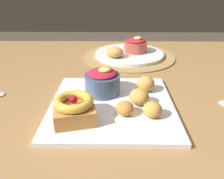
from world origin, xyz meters
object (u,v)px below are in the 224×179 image
at_px(fritter_back, 152,110).
at_px(back_pastry, 115,52).
at_px(back_plate, 129,54).
at_px(fritter_extra, 139,97).
at_px(fritter_front, 146,84).
at_px(front_plate, 112,105).
at_px(cake_slice, 74,108).
at_px(back_ramekin, 136,45).
at_px(fritter_middle, 125,108).
at_px(berry_ramekin, 103,81).

xyz_separation_m(fritter_back, back_pastry, (-0.08, 0.41, 0.01)).
xyz_separation_m(fritter_back, back_plate, (-0.02, 0.46, -0.02)).
xyz_separation_m(fritter_extra, back_pastry, (-0.06, 0.35, 0.00)).
height_order(fritter_front, fritter_extra, fritter_front).
relative_size(front_plate, back_pastry, 4.52).
xyz_separation_m(cake_slice, back_ramekin, (0.17, 0.49, 0.01)).
height_order(fritter_middle, back_plate, fritter_middle).
bearing_deg(fritter_front, cake_slice, -141.19).
bearing_deg(back_plate, front_plate, -99.47).
relative_size(cake_slice, back_plate, 0.37).
bearing_deg(front_plate, fritter_front, 36.35).
bearing_deg(front_plate, fritter_back, -33.04).
height_order(front_plate, fritter_extra, fritter_extra).
height_order(cake_slice, fritter_front, cake_slice).
xyz_separation_m(back_plate, back_pastry, (-0.06, -0.06, 0.02)).
bearing_deg(back_plate, cake_slice, -107.37).
height_order(fritter_back, back_pastry, back_pastry).
relative_size(cake_slice, back_ramekin, 1.10).
bearing_deg(back_pastry, back_plate, 43.04).
xyz_separation_m(front_plate, cake_slice, (-0.08, -0.07, 0.03)).
bearing_deg(back_plate, back_ramekin, 26.89).
bearing_deg(fritter_front, back_plate, 94.28).
bearing_deg(fritter_middle, fritter_front, 62.50).
xyz_separation_m(fritter_extra, back_plate, (-0.00, 0.41, -0.02)).
bearing_deg(berry_ramekin, fritter_extra, -32.63).
distance_m(fritter_front, fritter_middle, 0.13).
bearing_deg(fritter_back, fritter_extra, 113.32).
xyz_separation_m(fritter_front, fritter_extra, (-0.02, -0.07, -0.00)).
bearing_deg(fritter_middle, back_plate, 85.36).
xyz_separation_m(front_plate, fritter_middle, (0.03, -0.05, 0.02)).
relative_size(back_plate, back_pastry, 4.17).
distance_m(front_plate, fritter_middle, 0.06).
bearing_deg(cake_slice, fritter_front, 38.81).
bearing_deg(back_pastry, berry_ramekin, -96.37).
distance_m(fritter_middle, back_plate, 0.46).
bearing_deg(fritter_extra, cake_slice, -155.35).
bearing_deg(berry_ramekin, back_plate, 74.97).
bearing_deg(back_ramekin, front_plate, -102.62).
height_order(fritter_front, fritter_middle, fritter_front).
relative_size(cake_slice, fritter_extra, 2.11).
relative_size(fritter_front, back_pastry, 0.71).
relative_size(berry_ramekin, back_plate, 0.34).
distance_m(fritter_extra, back_pastry, 0.35).
bearing_deg(fritter_front, back_pastry, 107.12).
distance_m(cake_slice, berry_ramekin, 0.14).
relative_size(front_plate, fritter_front, 6.36).
height_order(fritter_middle, back_ramekin, back_ramekin).
relative_size(front_plate, cake_slice, 2.93).
relative_size(berry_ramekin, back_pastry, 1.40).
height_order(fritter_back, back_plate, fritter_back).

